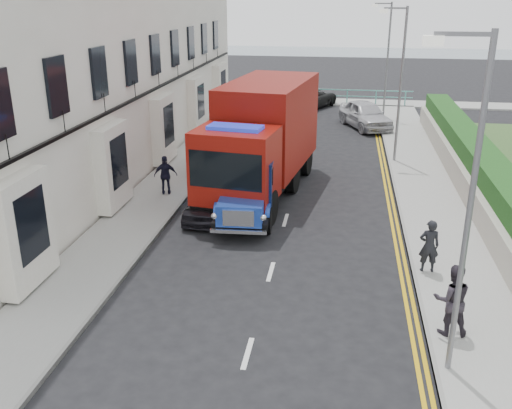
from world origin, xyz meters
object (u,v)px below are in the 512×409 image
lamp_mid (399,77)px  lamp_near (465,195)px  red_lorry (263,136)px  pedestrian_east_near (429,246)px  parked_car_front (211,199)px  lamp_far (386,54)px  bedford_lorry (245,194)px

lamp_mid → lamp_near: bearing=-90.0°
red_lorry → pedestrian_east_near: (5.65, -6.43, -1.39)m
lamp_near → parked_car_front: lamp_near is taller
lamp_near → lamp_far: same height
lamp_far → pedestrian_east_near: lamp_far is taller
lamp_near → pedestrian_east_near: size_ratio=4.51×
lamp_near → lamp_far: (0.00, 26.00, 0.00)m
red_lorry → pedestrian_east_near: size_ratio=5.48×
lamp_mid → bedford_lorry: bearing=-123.1°
red_lorry → lamp_near: bearing=-55.7°
lamp_near → red_lorry: size_ratio=0.82×
bedford_lorry → lamp_near: bearing=-56.9°
bedford_lorry → red_lorry: red_lorry is taller
red_lorry → pedestrian_east_near: 8.68m
red_lorry → pedestrian_east_near: bearing=-40.7°
lamp_near → lamp_far: size_ratio=1.00×
bedford_lorry → red_lorry: 3.64m
lamp_far → parked_car_front: bearing=-110.9°
lamp_far → red_lorry: lamp_far is taller
red_lorry → parked_car_front: 3.64m
lamp_mid → bedford_lorry: 10.54m
lamp_mid → lamp_far: same height
bedford_lorry → parked_car_front: 1.50m
parked_car_front → pedestrian_east_near: (7.09, -3.54, 0.28)m
lamp_far → red_lorry: (-5.43, -15.05, -1.71)m
bedford_lorry → parked_car_front: (-1.33, 0.53, -0.45)m
lamp_mid → bedford_lorry: size_ratio=1.41×
lamp_far → pedestrian_east_near: size_ratio=4.51×
lamp_far → bedford_lorry: 19.50m
pedestrian_east_near → lamp_near: bearing=82.7°
bedford_lorry → pedestrian_east_near: 6.50m
lamp_near → red_lorry: 12.35m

